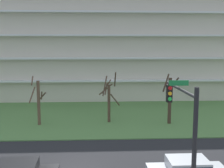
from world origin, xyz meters
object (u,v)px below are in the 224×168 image
Objects in this scene: tree_center at (109,98)px; traffic_signal_mast at (183,129)px; tree_left at (38,101)px; tree_right at (170,98)px.

tree_center is 0.84× the size of traffic_signal_mast.
tree_center reaches higher than tree_left.
tree_right is at bearing -7.82° from tree_center.
tree_left is 7.02m from tree_center.
traffic_signal_mast is at bearing -102.35° from tree_right.
tree_left is 0.78× the size of traffic_signal_mast.
tree_right is at bearing 77.65° from traffic_signal_mast.
tree_right is (6.02, -0.83, 0.10)m from tree_center.
tree_right reaches higher than tree_left.
tree_left is at bearing 179.53° from tree_right.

